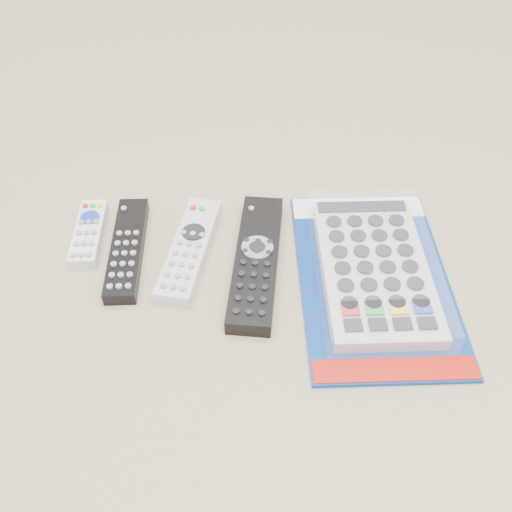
{
  "coord_description": "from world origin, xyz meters",
  "views": [
    {
      "loc": [
        0.03,
        -0.56,
        0.61
      ],
      "look_at": [
        0.03,
        0.01,
        0.01
      ],
      "focal_mm": 40.0,
      "sensor_mm": 36.0,
      "label": 1
    }
  ],
  "objects_px": {
    "remote_small_grey": "(89,233)",
    "jumbo_remote_packaged": "(374,267)",
    "remote_large_black": "(256,261)",
    "remote_silver_dvd": "(190,249)",
    "remote_slim_black": "(127,249)"
  },
  "relations": [
    {
      "from": "remote_slim_black",
      "to": "jumbo_remote_packaged",
      "type": "distance_m",
      "value": 0.36
    },
    {
      "from": "remote_large_black",
      "to": "jumbo_remote_packaged",
      "type": "xyz_separation_m",
      "value": [
        0.17,
        -0.02,
        0.01
      ]
    },
    {
      "from": "jumbo_remote_packaged",
      "to": "remote_silver_dvd",
      "type": "bearing_deg",
      "value": 168.57
    },
    {
      "from": "remote_slim_black",
      "to": "remote_large_black",
      "type": "bearing_deg",
      "value": -10.2
    },
    {
      "from": "remote_small_grey",
      "to": "jumbo_remote_packaged",
      "type": "height_order",
      "value": "jumbo_remote_packaged"
    },
    {
      "from": "remote_silver_dvd",
      "to": "jumbo_remote_packaged",
      "type": "xyz_separation_m",
      "value": [
        0.26,
        -0.04,
        0.01
      ]
    },
    {
      "from": "remote_small_grey",
      "to": "jumbo_remote_packaged",
      "type": "xyz_separation_m",
      "value": [
        0.42,
        -0.08,
        0.01
      ]
    },
    {
      "from": "remote_large_black",
      "to": "remote_small_grey",
      "type": "bearing_deg",
      "value": 171.87
    },
    {
      "from": "remote_small_grey",
      "to": "remote_slim_black",
      "type": "distance_m",
      "value": 0.07
    },
    {
      "from": "remote_slim_black",
      "to": "remote_large_black",
      "type": "distance_m",
      "value": 0.19
    },
    {
      "from": "remote_small_grey",
      "to": "remote_silver_dvd",
      "type": "bearing_deg",
      "value": -15.6
    },
    {
      "from": "remote_small_grey",
      "to": "remote_silver_dvd",
      "type": "xyz_separation_m",
      "value": [
        0.16,
        -0.04,
        0.0
      ]
    },
    {
      "from": "remote_silver_dvd",
      "to": "jumbo_remote_packaged",
      "type": "distance_m",
      "value": 0.27
    },
    {
      "from": "remote_small_grey",
      "to": "remote_large_black",
      "type": "xyz_separation_m",
      "value": [
        0.25,
        -0.06,
        0.0
      ]
    },
    {
      "from": "remote_small_grey",
      "to": "remote_large_black",
      "type": "relative_size",
      "value": 0.53
    }
  ]
}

